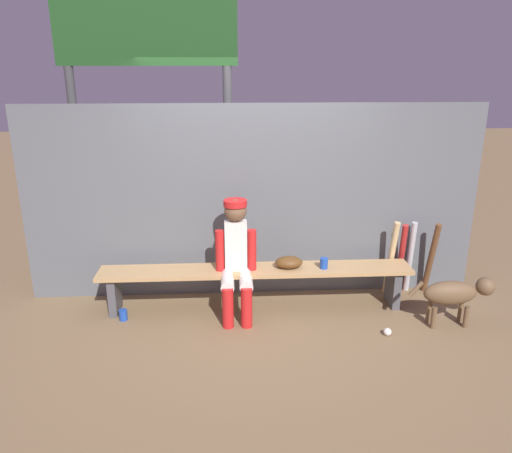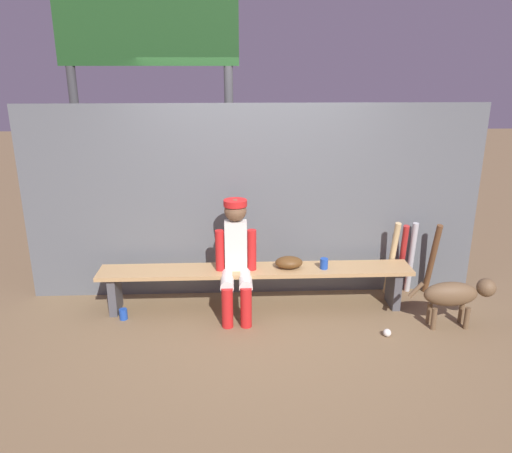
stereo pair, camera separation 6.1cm
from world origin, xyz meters
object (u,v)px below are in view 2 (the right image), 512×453
(baseball, at_px, (387,333))
(cup_on_bench, at_px, (324,264))
(baseball_glove, at_px, (289,262))
(cup_on_ground, at_px, (123,314))
(bat_aluminum_silver, at_px, (411,258))
(bat_wood_dark, at_px, (432,259))
(scoreboard, at_px, (155,59))
(bat_wood_natural, at_px, (392,259))
(bat_aluminum_red, at_px, (402,259))
(player_seated, at_px, (236,255))
(dog, at_px, (456,294))
(dugout_bench, at_px, (256,276))

(baseball, bearing_deg, cup_on_bench, 130.57)
(baseball_glove, distance_m, cup_on_ground, 1.74)
(cup_on_bench, bearing_deg, bat_aluminum_silver, 18.44)
(bat_wood_dark, relative_size, scoreboard, 0.23)
(bat_aluminum_silver, distance_m, bat_wood_dark, 0.22)
(bat_wood_natural, height_order, bat_aluminum_red, bat_wood_natural)
(bat_wood_dark, relative_size, baseball, 11.23)
(bat_wood_natural, height_order, scoreboard, scoreboard)
(player_seated, distance_m, cup_on_ground, 1.27)
(cup_on_ground, bearing_deg, scoreboard, 77.37)
(baseball_glove, bearing_deg, cup_on_bench, -5.74)
(bat_wood_natural, height_order, bat_wood_dark, bat_wood_natural)
(player_seated, relative_size, bat_aluminum_silver, 1.43)
(dog, bearing_deg, dugout_bench, 166.36)
(bat_aluminum_red, distance_m, cup_on_ground, 3.00)
(scoreboard, bearing_deg, cup_on_ground, -102.63)
(player_seated, distance_m, baseball, 1.61)
(dugout_bench, relative_size, cup_on_bench, 28.97)
(bat_wood_natural, height_order, cup_on_ground, bat_wood_natural)
(baseball_glove, height_order, bat_wood_dark, bat_wood_dark)
(player_seated, distance_m, bat_wood_dark, 2.17)
(bat_wood_natural, bearing_deg, dog, -58.76)
(player_seated, distance_m, bat_wood_natural, 1.73)
(bat_aluminum_silver, xyz_separation_m, dog, (0.18, -0.77, -0.07))
(baseball_glove, bearing_deg, bat_aluminum_red, 12.64)
(bat_wood_natural, bearing_deg, baseball_glove, -168.56)
(cup_on_bench, height_order, scoreboard, scoreboard)
(dog, bearing_deg, bat_wood_natural, 121.24)
(player_seated, bearing_deg, cup_on_bench, 4.68)
(baseball, distance_m, cup_on_bench, 0.91)
(player_seated, bearing_deg, cup_on_ground, -176.20)
(bat_wood_dark, xyz_separation_m, scoreboard, (-2.98, 0.82, 2.07))
(bat_aluminum_silver, relative_size, cup_on_bench, 7.43)
(bat_aluminum_red, height_order, bat_wood_dark, bat_wood_dark)
(bat_wood_dark, relative_size, cup_on_bench, 7.55)
(player_seated, distance_m, bat_aluminum_red, 1.87)
(bat_wood_dark, xyz_separation_m, cup_on_bench, (-1.24, -0.28, 0.09))
(baseball, bearing_deg, player_seated, 159.59)
(bat_wood_dark, distance_m, scoreboard, 3.72)
(player_seated, relative_size, baseball, 15.85)
(bat_wood_natural, distance_m, cup_on_ground, 2.87)
(player_seated, xyz_separation_m, cup_on_ground, (-1.13, -0.08, -0.58))
(cup_on_bench, relative_size, scoreboard, 0.03)
(dugout_bench, relative_size, player_seated, 2.72)
(baseball_glove, height_order, bat_wood_natural, bat_wood_natural)
(dugout_bench, distance_m, bat_wood_dark, 1.94)
(player_seated, xyz_separation_m, baseball, (1.40, -0.52, -0.60))
(bat_aluminum_red, height_order, scoreboard, scoreboard)
(bat_aluminum_red, height_order, baseball, bat_aluminum_red)
(bat_aluminum_silver, relative_size, cup_on_ground, 7.43)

